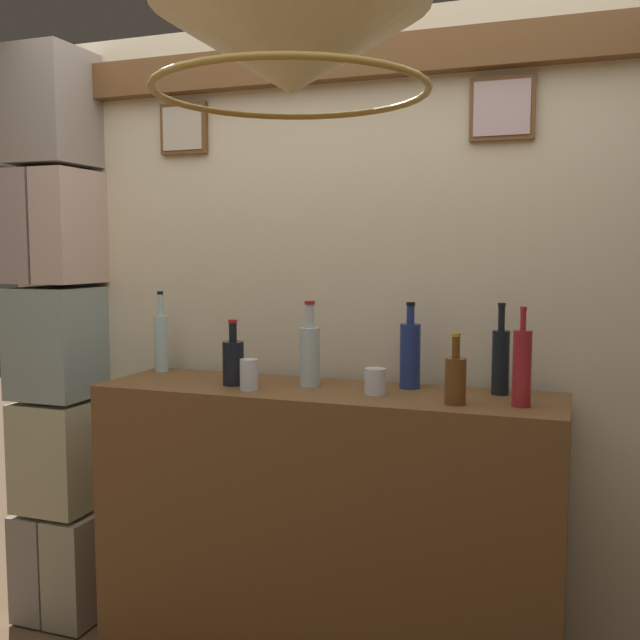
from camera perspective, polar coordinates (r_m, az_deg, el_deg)
name	(u,v)px	position (r m, az deg, el deg)	size (l,w,h in m)	color
panelled_rear_partition	(350,325)	(2.82, 2.35, -0.39)	(3.12, 0.15, 2.46)	beige
stone_pillar	(61,343)	(3.29, -19.62, -1.69)	(0.36, 0.36, 2.39)	gray
bar_shelf_unit	(325,541)	(2.73, 0.37, -16.91)	(1.64, 0.44, 1.10)	brown
liquor_bottle_vodka	(233,361)	(2.66, -6.81, -3.21)	(0.08, 0.08, 0.24)	black
liquor_bottle_whiskey	(310,353)	(2.62, -0.81, -2.62)	(0.07, 0.07, 0.31)	#B2C7C6
liquor_bottle_amaro	(455,379)	(2.35, 10.55, -4.53)	(0.07, 0.07, 0.23)	brown
liquor_bottle_gin	(501,360)	(2.54, 13.95, -3.03)	(0.06, 0.06, 0.31)	black
liquor_bottle_rye	(410,354)	(2.60, 7.06, -2.65)	(0.07, 0.07, 0.31)	navy
liquor_bottle_vermouth	(161,341)	(3.00, -12.33, -1.63)	(0.06, 0.06, 0.32)	silver
liquor_bottle_mezcal	(522,367)	(2.36, 15.53, -3.57)	(0.06, 0.06, 0.31)	maroon
glass_tumbler_rocks	(375,381)	(2.48, 4.32, -4.81)	(0.07, 0.07, 0.09)	silver
glass_tumbler_highball	(249,375)	(2.56, -5.58, -4.28)	(0.06, 0.06, 0.11)	silver
pendant_lamp	(292,54)	(1.77, -2.24, 20.05)	(0.64, 0.64, 0.61)	beige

